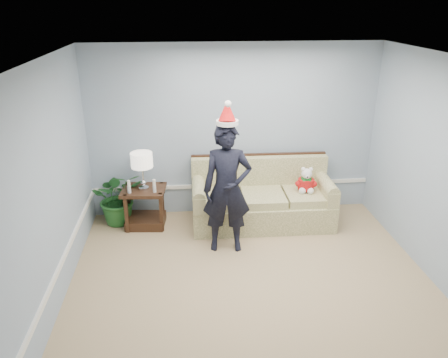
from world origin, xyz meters
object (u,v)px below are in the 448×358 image
object	(u,v)px
table_lamp	(142,162)
teddy_bear	(306,183)
sofa	(261,200)
houseplant	(119,197)
man	(227,189)
side_table	(145,211)

from	to	relation	value
table_lamp	teddy_bear	world-z (taller)	table_lamp
sofa	houseplant	world-z (taller)	sofa
houseplant	teddy_bear	bearing A→B (deg)	-5.36
man	teddy_bear	world-z (taller)	man
table_lamp	houseplant	xyz separation A→B (m)	(-0.41, 0.15, -0.62)
side_table	houseplant	world-z (taller)	houseplant
man	teddy_bear	size ratio (longest dim) A/B	4.54
sofa	houseplant	distance (m)	2.22
side_table	man	distance (m)	1.56
side_table	teddy_bear	xyz separation A→B (m)	(2.47, -0.13, 0.43)
table_lamp	man	world-z (taller)	man
teddy_bear	table_lamp	bearing A→B (deg)	-174.03
sofa	teddy_bear	world-z (taller)	sofa
man	teddy_bear	xyz separation A→B (m)	(1.28, 0.65, -0.23)
table_lamp	sofa	bearing A→B (deg)	-0.65
table_lamp	houseplant	size ratio (longest dim) A/B	0.66
sofa	teddy_bear	size ratio (longest dim) A/B	5.43
side_table	man	xyz separation A→B (m)	(1.19, -0.78, 0.66)
side_table	houseplant	xyz separation A→B (m)	(-0.40, 0.14, 0.19)
table_lamp	teddy_bear	distance (m)	2.50
teddy_bear	man	bearing A→B (deg)	-144.49
houseplant	teddy_bear	xyz separation A→B (m)	(2.87, -0.27, 0.24)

